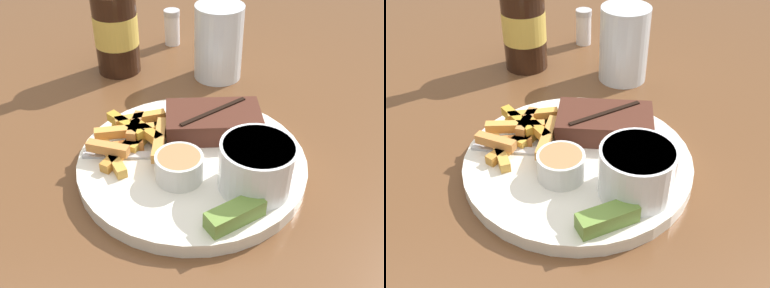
# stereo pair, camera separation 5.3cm
# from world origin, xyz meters

# --- Properties ---
(dining_table) EXTENTS (1.46, 1.58, 0.72)m
(dining_table) POSITION_xyz_m (0.00, 0.00, 0.67)
(dining_table) COLOR brown
(dining_table) RESTS_ON ground_plane
(dinner_plate) EXTENTS (0.28, 0.28, 0.02)m
(dinner_plate) POSITION_xyz_m (0.00, 0.00, 0.73)
(dinner_plate) COLOR silver
(dinner_plate) RESTS_ON dining_table
(steak_portion) EXTENTS (0.13, 0.08, 0.03)m
(steak_portion) POSITION_xyz_m (0.03, 0.05, 0.76)
(steak_portion) COLOR #472319
(steak_portion) RESTS_ON dinner_plate
(fries_pile) EXTENTS (0.11, 0.12, 0.02)m
(fries_pile) POSITION_xyz_m (-0.07, 0.04, 0.75)
(fries_pile) COLOR orange
(fries_pile) RESTS_ON dinner_plate
(coleslaw_cup) EXTENTS (0.08, 0.08, 0.06)m
(coleslaw_cup) POSITION_xyz_m (0.06, -0.06, 0.77)
(coleslaw_cup) COLOR white
(coleslaw_cup) RESTS_ON dinner_plate
(dipping_sauce_cup) EXTENTS (0.06, 0.06, 0.03)m
(dipping_sauce_cup) POSITION_xyz_m (-0.02, -0.03, 0.76)
(dipping_sauce_cup) COLOR silver
(dipping_sauce_cup) RESTS_ON dinner_plate
(pickle_spear) EXTENTS (0.07, 0.05, 0.02)m
(pickle_spear) POSITION_xyz_m (0.03, -0.11, 0.75)
(pickle_spear) COLOR olive
(pickle_spear) RESTS_ON dinner_plate
(fork_utensil) EXTENTS (0.13, 0.03, 0.00)m
(fork_utensil) POSITION_xyz_m (-0.07, 0.01, 0.74)
(fork_utensil) COLOR #B7B7BC
(fork_utensil) RESTS_ON dinner_plate
(knife_utensil) EXTENTS (0.08, 0.16, 0.01)m
(knife_utensil) POSITION_xyz_m (-0.01, 0.03, 0.74)
(knife_utensil) COLOR #B7B7BC
(knife_utensil) RESTS_ON dinner_plate
(beer_bottle) EXTENTS (0.07, 0.07, 0.21)m
(beer_bottle) POSITION_xyz_m (-0.09, 0.27, 0.80)
(beer_bottle) COLOR black
(beer_bottle) RESTS_ON dining_table
(drinking_glass) EXTENTS (0.08, 0.08, 0.12)m
(drinking_glass) POSITION_xyz_m (0.07, 0.23, 0.78)
(drinking_glass) COLOR silver
(drinking_glass) RESTS_ON dining_table
(salt_shaker) EXTENTS (0.03, 0.03, 0.07)m
(salt_shaker) POSITION_xyz_m (0.01, 0.36, 0.76)
(salt_shaker) COLOR white
(salt_shaker) RESTS_ON dining_table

